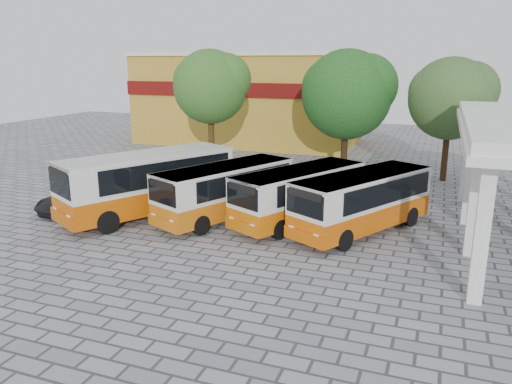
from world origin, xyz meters
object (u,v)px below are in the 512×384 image
at_px(bus_far_left, 148,180).
at_px(bus_centre_left, 225,188).
at_px(parked_car, 77,198).
at_px(bus_centre_right, 299,192).
at_px(bus_far_right, 362,199).

bearing_deg(bus_far_left, bus_centre_left, 40.69).
relative_size(bus_centre_left, parked_car, 1.76).
xyz_separation_m(bus_centre_left, parked_car, (-7.89, -1.34, -0.92)).
relative_size(bus_centre_left, bus_centre_right, 1.01).
bearing_deg(bus_centre_right, bus_centre_left, -142.88).
distance_m(bus_centre_left, parked_car, 8.06).
xyz_separation_m(bus_far_left, bus_far_right, (10.42, 1.19, -0.25)).
bearing_deg(bus_centre_right, bus_far_right, 20.66).
bearing_deg(bus_far_right, parked_car, -144.45).
xyz_separation_m(bus_far_right, parked_car, (-14.48, -1.69, -0.94)).
relative_size(bus_centre_right, parked_car, 1.73).
distance_m(bus_centre_left, bus_centre_right, 3.63).
relative_size(bus_far_right, parked_car, 1.78).
distance_m(bus_far_left, bus_centre_left, 3.93).
bearing_deg(parked_car, bus_centre_left, 16.36).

